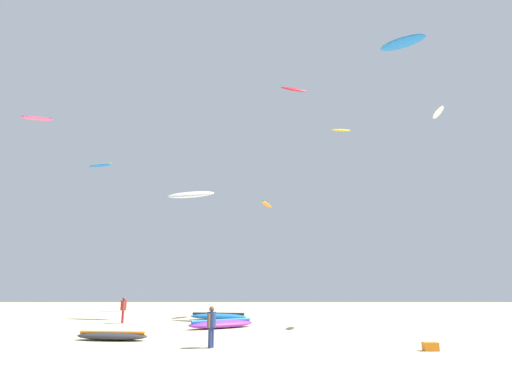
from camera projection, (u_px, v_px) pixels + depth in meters
The scene contains 14 objects.
person_foreground at pixel (213, 323), 16.61m from camera, with size 0.37×0.51×1.65m.
person_midground at pixel (125, 308), 28.12m from camera, with size 0.40×0.57×1.78m.
kite_grounded_near at pixel (224, 324), 24.48m from camera, with size 4.37×3.59×0.56m.
kite_grounded_mid at pixel (114, 336), 18.81m from camera, with size 3.58×1.45×0.41m.
kite_grounded_far at pixel (220, 316), 30.98m from camera, with size 4.57×1.89×0.53m.
cooler_box at pixel (433, 347), 15.63m from camera, with size 0.56×0.36×0.32m, color orange.
kite_aloft_0 at pixel (192, 195), 34.25m from camera, with size 4.49×2.41×0.95m.
kite_aloft_1 at pixel (405, 42), 36.22m from camera, with size 3.99×3.10×0.82m.
kite_aloft_2 at pixel (102, 166), 52.05m from camera, with size 3.56×1.93×0.49m.
kite_aloft_3 at pixel (296, 89), 49.53m from camera, with size 3.66×1.97×0.90m.
kite_aloft_4 at pixel (440, 112), 28.28m from camera, with size 1.01×2.21×0.37m.
kite_aloft_5 at pixel (39, 119), 39.83m from camera, with size 3.15×1.45×0.37m.
kite_aloft_6 at pixel (268, 204), 35.85m from camera, with size 1.51×2.85×0.57m.
kite_aloft_7 at pixel (343, 130), 51.71m from camera, with size 2.47×0.80×0.61m.
Camera 1 is at (0.14, -11.00, 2.39)m, focal length 28.10 mm.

